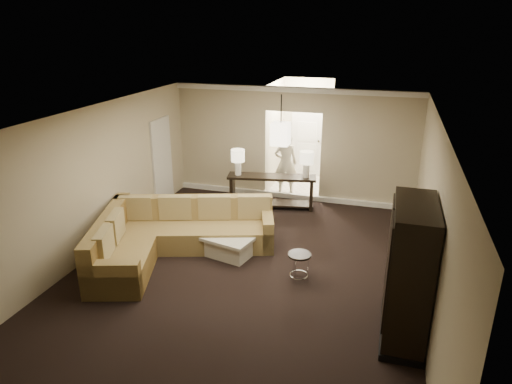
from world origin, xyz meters
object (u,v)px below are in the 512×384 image
(sectional_sofa, at_px, (171,236))
(coffee_table, at_px, (232,242))
(armoire, at_px, (408,275))
(drink_table, at_px, (299,261))
(console_table, at_px, (272,189))
(person, at_px, (286,160))

(sectional_sofa, relative_size, coffee_table, 2.79)
(armoire, distance_m, drink_table, 2.08)
(coffee_table, height_order, console_table, console_table)
(console_table, relative_size, drink_table, 4.28)
(coffee_table, bearing_deg, drink_table, -24.15)
(drink_table, relative_size, person, 0.28)
(coffee_table, distance_m, person, 3.61)
(console_table, bearing_deg, sectional_sofa, -123.77)
(sectional_sofa, relative_size, drink_table, 6.70)
(sectional_sofa, distance_m, coffee_table, 1.18)
(armoire, height_order, drink_table, armoire)
(coffee_table, bearing_deg, armoire, -28.01)
(armoire, xyz_separation_m, person, (-2.93, 5.22, -0.06))
(sectional_sofa, bearing_deg, drink_table, -22.92)
(sectional_sofa, xyz_separation_m, person, (1.32, 3.96, 0.52))
(armoire, bearing_deg, sectional_sofa, 163.48)
(drink_table, xyz_separation_m, person, (-1.22, 4.19, 0.54))
(console_table, height_order, armoire, armoire)
(sectional_sofa, bearing_deg, console_table, 48.85)
(coffee_table, bearing_deg, console_table, 86.45)
(coffee_table, distance_m, console_table, 2.45)
(coffee_table, distance_m, armoire, 3.66)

